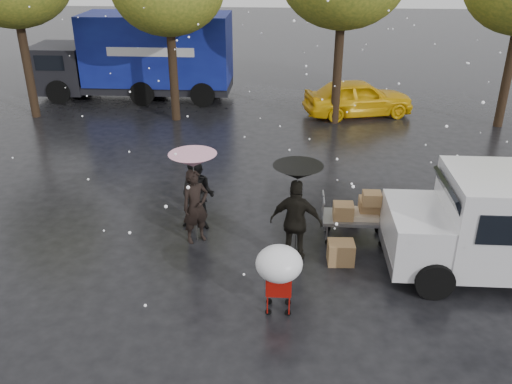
# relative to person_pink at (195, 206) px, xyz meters

# --- Properties ---
(ground) EXTENTS (90.00, 90.00, 0.00)m
(ground) POSITION_rel_person_pink_xyz_m (1.23, -1.09, -0.87)
(ground) COLOR black
(ground) RESTS_ON ground
(person_pink) EXTENTS (0.76, 0.71, 1.75)m
(person_pink) POSITION_rel_person_pink_xyz_m (0.00, 0.00, 0.00)
(person_pink) COLOR black
(person_pink) RESTS_ON ground
(person_middle) EXTENTS (0.91, 0.75, 1.72)m
(person_middle) POSITION_rel_person_pink_xyz_m (-0.04, 0.59, -0.01)
(person_middle) COLOR black
(person_middle) RESTS_ON ground
(person_black) EXTENTS (1.17, 0.62, 1.90)m
(person_black) POSITION_rel_person_pink_xyz_m (2.26, -0.71, 0.07)
(person_black) COLOR black
(person_black) RESTS_ON ground
(umbrella_pink) EXTENTS (1.06, 1.06, 2.15)m
(umbrella_pink) POSITION_rel_person_pink_xyz_m (0.00, 0.00, 1.12)
(umbrella_pink) COLOR #4C4C4C
(umbrella_pink) RESTS_ON ground
(umbrella_black) EXTENTS (1.03, 1.03, 2.23)m
(umbrella_black) POSITION_rel_person_pink_xyz_m (2.26, -0.71, 1.21)
(umbrella_black) COLOR #4C4C4C
(umbrella_black) RESTS_ON ground
(vendor_cart) EXTENTS (1.52, 0.80, 1.27)m
(vendor_cart) POSITION_rel_person_pink_xyz_m (3.71, 0.30, -0.15)
(vendor_cart) COLOR slate
(vendor_cart) RESTS_ON ground
(shopping_cart) EXTENTS (0.84, 0.84, 1.46)m
(shopping_cart) POSITION_rel_person_pink_xyz_m (1.95, -2.60, 0.19)
(shopping_cart) COLOR #AB1009
(shopping_cart) RESTS_ON ground
(blue_truck) EXTENTS (8.30, 2.60, 3.50)m
(blue_truck) POSITION_rel_person_pink_xyz_m (-4.34, 11.82, 0.88)
(blue_truck) COLOR navy
(blue_truck) RESTS_ON ground
(box_ground_near) EXTENTS (0.57, 0.47, 0.50)m
(box_ground_near) POSITION_rel_person_pink_xyz_m (3.24, -0.74, -0.62)
(box_ground_near) COLOR brown
(box_ground_near) RESTS_ON ground
(box_ground_far) EXTENTS (0.51, 0.44, 0.34)m
(box_ground_far) POSITION_rel_person_pink_xyz_m (3.59, 1.11, -0.70)
(box_ground_far) COLOR brown
(box_ground_far) RESTS_ON ground
(yellow_taxi) EXTENTS (4.45, 2.67, 1.42)m
(yellow_taxi) POSITION_rel_person_pink_xyz_m (4.68, 9.88, -0.17)
(yellow_taxi) COLOR yellow
(yellow_taxi) RESTS_ON ground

